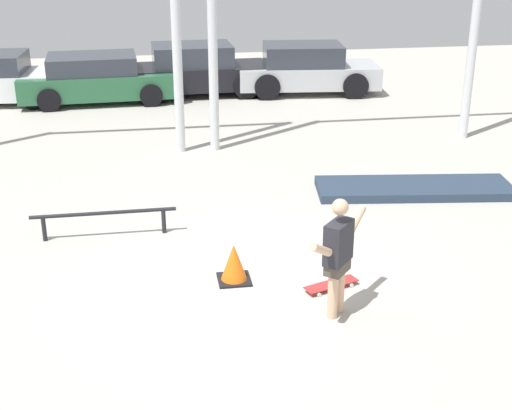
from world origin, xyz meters
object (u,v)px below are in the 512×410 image
object	(u,v)px
skateboard	(331,284)
parked_car_green	(98,79)
skateboarder	(338,253)
parked_car_silver	(306,69)
grind_rail	(104,217)
parked_car_black	(197,70)
manual_pad	(414,188)
traffic_cone	(234,263)

from	to	relation	value
skateboard	parked_car_green	xyz separation A→B (m)	(-3.59, 11.41, 0.56)
skateboarder	parked_car_silver	xyz separation A→B (m)	(2.41, 12.22, -0.20)
grind_rail	parked_car_green	bearing A→B (deg)	92.92
grind_rail	parked_car_black	bearing A→B (deg)	76.71
grind_rail	parked_car_green	world-z (taller)	parked_car_green
skateboard	parked_car_silver	world-z (taller)	parked_car_silver
skateboard	grind_rail	xyz separation A→B (m)	(-3.12, 2.24, 0.28)
manual_pad	grind_rail	bearing A→B (deg)	-168.92
grind_rail	traffic_cone	xyz separation A→B (m)	(1.83, -1.79, -0.07)
skateboard	parked_car_black	bearing A→B (deg)	74.14
parked_car_silver	skateboarder	bearing A→B (deg)	-95.48
manual_pad	parked_car_black	xyz separation A→B (m)	(-3.30, 8.51, 0.61)
parked_car_black	parked_car_silver	size ratio (longest dim) A/B	0.98
manual_pad	traffic_cone	bearing A→B (deg)	-142.34
grind_rail	parked_car_black	distance (m)	9.88
skateboard	manual_pad	size ratio (longest dim) A/B	0.23
manual_pad	grind_rail	distance (m)	5.68
skateboard	grind_rail	bearing A→B (deg)	124.35
skateboard	parked_car_green	size ratio (longest dim) A/B	0.19
parked_car_green	traffic_cone	distance (m)	11.21
skateboard	skateboarder	bearing A→B (deg)	-120.39
manual_pad	traffic_cone	size ratio (longest dim) A/B	6.50
skateboard	traffic_cone	bearing A→B (deg)	140.97
grind_rail	skateboard	bearing A→B (deg)	-35.69
parked_car_green	parked_car_black	size ratio (longest dim) A/B	1.08
traffic_cone	grind_rail	bearing A→B (deg)	135.59
parked_car_silver	traffic_cone	xyz separation A→B (m)	(-3.57, -11.12, -0.40)
parked_car_green	parked_car_silver	distance (m)	5.87
grind_rail	parked_car_green	size ratio (longest dim) A/B	0.52
grind_rail	traffic_cone	bearing A→B (deg)	-44.41
manual_pad	parked_car_black	world-z (taller)	parked_car_black
skateboard	parked_car_silver	bearing A→B (deg)	58.86
parked_car_silver	manual_pad	bearing A→B (deg)	-83.16
parked_car_black	parked_car_green	bearing A→B (deg)	-172.54
traffic_cone	skateboard	bearing A→B (deg)	-19.07
skateboarder	manual_pad	size ratio (longest dim) A/B	0.44
skateboarder	manual_pad	xyz separation A→B (m)	(2.58, 3.99, -0.79)
skateboarder	parked_car_green	size ratio (longest dim) A/B	0.36
grind_rail	parked_car_green	xyz separation A→B (m)	(-0.47, 9.18, 0.28)
skateboarder	grind_rail	bearing A→B (deg)	87.08
manual_pad	parked_car_green	xyz separation A→B (m)	(-6.04, 8.08, 0.54)
parked_car_green	parked_car_black	distance (m)	2.77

